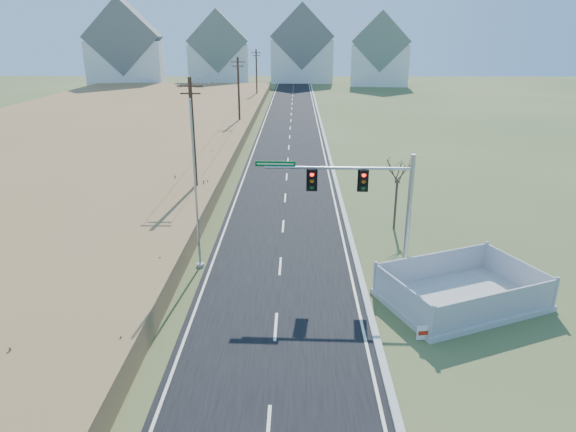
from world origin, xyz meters
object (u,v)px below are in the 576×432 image
Objects in this scene: flagpole at (196,204)px; fence_enclosure at (461,296)px; traffic_signal_mast at (373,200)px; open_sign at (423,333)px; bare_tree at (398,170)px.

fence_enclosure is at bearing -15.86° from flagpole.
flagpole reaches higher than traffic_signal_mast.
fence_enclosure is 13.73m from flagpole.
flagpole is at bearing 178.02° from traffic_signal_mast.
open_sign is 0.07× the size of flagpole.
bare_tree is (-1.42, 9.47, 3.58)m from fence_enclosure.
bare_tree is (2.44, 6.38, -0.09)m from traffic_signal_mast.
bare_tree is at bearing 77.36° from open_sign.
bare_tree reaches higher than fence_enclosure.
fence_enclosure is 10.22m from bare_tree.
fence_enclosure is at bearing 44.25° from open_sign.
bare_tree reaches higher than open_sign.
open_sign is (1.37, -6.28, -3.63)m from traffic_signal_mast.
traffic_signal_mast is 1.65× the size of bare_tree.
traffic_signal_mast is 0.97× the size of fence_enclosure.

